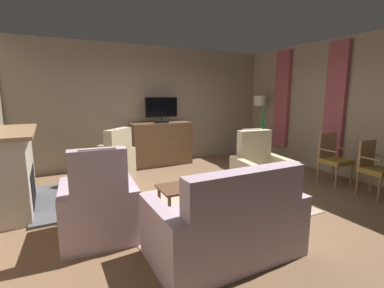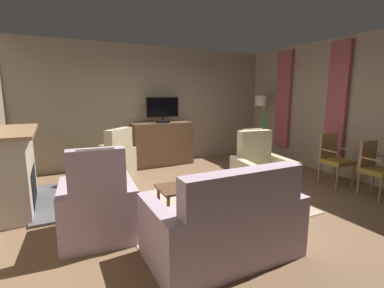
# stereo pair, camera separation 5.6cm
# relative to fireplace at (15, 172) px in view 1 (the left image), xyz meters

# --- Properties ---
(ground_plane) EXTENTS (6.78, 6.12, 0.04)m
(ground_plane) POSITION_rel_fireplace_xyz_m (2.81, -0.97, -0.59)
(ground_plane) COLOR brown
(wall_back) EXTENTS (6.78, 0.10, 2.84)m
(wall_back) POSITION_rel_fireplace_xyz_m (2.81, 1.84, 0.85)
(wall_back) COLOR gray
(wall_back) RESTS_ON ground_plane
(wall_right_with_window) EXTENTS (0.10, 6.12, 2.84)m
(wall_right_with_window) POSITION_rel_fireplace_xyz_m (5.95, -0.97, 0.85)
(wall_right_with_window) COLOR gray
(wall_right_with_window) RESTS_ON ground_plane
(curtain_panel_near) EXTENTS (0.10, 0.44, 2.39)m
(curtain_panel_near) POSITION_rel_fireplace_xyz_m (5.84, -0.93, 0.99)
(curtain_panel_near) COLOR #A34C56
(curtain_panel_far) EXTENTS (0.10, 0.44, 2.39)m
(curtain_panel_far) POSITION_rel_fireplace_xyz_m (5.84, 0.57, 0.99)
(curtain_panel_far) COLOR #A34C56
(rug_central) EXTENTS (2.70, 2.03, 0.01)m
(rug_central) POSITION_rel_fireplace_xyz_m (2.64, -1.23, -0.57)
(rug_central) COLOR tan
(rug_central) RESTS_ON ground_plane
(fireplace) EXTENTS (0.94, 1.76, 1.19)m
(fireplace) POSITION_rel_fireplace_xyz_m (0.00, 0.00, 0.00)
(fireplace) COLOR #4C4C51
(fireplace) RESTS_ON ground_plane
(tv_cabinet) EXTENTS (1.46, 0.52, 1.03)m
(tv_cabinet) POSITION_rel_fireplace_xyz_m (2.89, 1.49, -0.08)
(tv_cabinet) COLOR #4A3523
(tv_cabinet) RESTS_ON ground_plane
(television) EXTENTS (0.79, 0.20, 0.61)m
(television) POSITION_rel_fireplace_xyz_m (2.89, 1.44, 0.78)
(television) COLOR black
(television) RESTS_ON tv_cabinet
(coffee_table) EXTENTS (1.05, 0.54, 0.45)m
(coffee_table) POSITION_rel_fireplace_xyz_m (2.27, -1.43, -0.17)
(coffee_table) COLOR brown
(coffee_table) RESTS_ON ground_plane
(tv_remote) EXTENTS (0.07, 0.17, 0.02)m
(tv_remote) POSITION_rel_fireplace_xyz_m (2.29, -1.49, -0.11)
(tv_remote) COLOR black
(tv_remote) RESTS_ON coffee_table
(folded_newspaper) EXTENTS (0.35, 0.30, 0.01)m
(folded_newspaper) POSITION_rel_fireplace_xyz_m (2.36, -1.35, -0.12)
(folded_newspaper) COLOR silver
(folded_newspaper) RESTS_ON coffee_table
(sofa_floral) EXTENTS (1.57, 0.91, 1.02)m
(sofa_floral) POSITION_rel_fireplace_xyz_m (2.09, -2.50, -0.23)
(sofa_floral) COLOR #AD93A3
(sofa_floral) RESTS_ON ground_plane
(armchair_near_window) EXTENTS (0.94, 0.91, 1.11)m
(armchair_near_window) POSITION_rel_fireplace_xyz_m (3.61, -1.28, -0.22)
(armchair_near_window) COLOR tan
(armchair_near_window) RESTS_ON ground_plane
(armchair_angled_to_table) EXTENTS (1.25, 1.24, 1.09)m
(armchair_angled_to_table) POSITION_rel_fireplace_xyz_m (1.45, 0.68, -0.23)
(armchair_angled_to_table) COLOR tan
(armchair_angled_to_table) RESTS_ON ground_plane
(armchair_beside_cabinet) EXTENTS (0.93, 0.98, 1.16)m
(armchair_beside_cabinet) POSITION_rel_fireplace_xyz_m (0.96, -1.46, -0.22)
(armchair_beside_cabinet) COLOR #AD93A3
(armchair_beside_cabinet) RESTS_ON ground_plane
(side_chair_beside_plant) EXTENTS (0.45, 0.45, 0.93)m
(side_chair_beside_plant) POSITION_rel_fireplace_xyz_m (5.30, -2.13, -0.06)
(side_chair_beside_plant) COLOR olive
(side_chair_beside_plant) RESTS_ON ground_plane
(side_chair_tucked_against_wall) EXTENTS (0.49, 0.50, 0.96)m
(side_chair_tucked_against_wall) POSITION_rel_fireplace_xyz_m (5.30, -1.37, -0.06)
(side_chair_tucked_against_wall) COLOR olive
(side_chair_tucked_against_wall) RESTS_ON ground_plane
(potted_plant_leafy_by_curtain) EXTENTS (0.34, 0.34, 1.46)m
(potted_plant_leafy_by_curtain) POSITION_rel_fireplace_xyz_m (4.68, -0.04, 0.20)
(potted_plant_leafy_by_curtain) COLOR slate
(potted_plant_leafy_by_curtain) RESTS_ON ground_plane
(cat) EXTENTS (0.64, 0.40, 0.21)m
(cat) POSITION_rel_fireplace_xyz_m (1.37, -0.47, -0.47)
(cat) COLOR tan
(cat) RESTS_ON ground_plane
(floor_lamp) EXTENTS (0.31, 0.31, 1.66)m
(floor_lamp) POSITION_rel_fireplace_xyz_m (5.48, 0.99, 0.78)
(floor_lamp) COLOR #4C4233
(floor_lamp) RESTS_ON ground_plane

